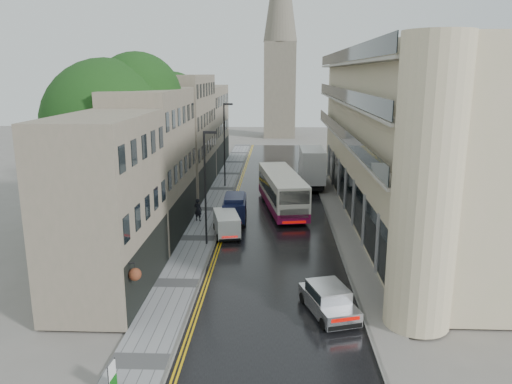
# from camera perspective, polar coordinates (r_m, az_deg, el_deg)

# --- Properties ---
(road) EXTENTS (9.00, 85.00, 0.02)m
(road) POSITION_cam_1_polar(r_m,az_deg,el_deg) (45.71, 2.32, -2.15)
(road) COLOR black
(road) RESTS_ON ground
(left_sidewalk) EXTENTS (2.70, 85.00, 0.12)m
(left_sidewalk) POSITION_cam_1_polar(r_m,az_deg,el_deg) (46.06, -4.98, -2.01)
(left_sidewalk) COLOR gray
(left_sidewalk) RESTS_ON ground
(right_sidewalk) EXTENTS (1.80, 85.00, 0.12)m
(right_sidewalk) POSITION_cam_1_polar(r_m,az_deg,el_deg) (46.02, 9.06, -2.14)
(right_sidewalk) COLOR slate
(right_sidewalk) RESTS_ON ground
(old_shop_row) EXTENTS (4.50, 56.00, 12.00)m
(old_shop_row) POSITION_cam_1_polar(r_m,az_deg,el_deg) (47.88, -9.05, 5.73)
(old_shop_row) COLOR gray
(old_shop_row) RESTS_ON ground
(modern_block) EXTENTS (8.00, 40.00, 14.00)m
(modern_block) POSITION_cam_1_polar(r_m,az_deg,el_deg) (44.08, 15.99, 6.03)
(modern_block) COLOR beige
(modern_block) RESTS_ON ground
(church_spire) EXTENTS (6.40, 6.40, 40.00)m
(church_spire) POSITION_cam_1_polar(r_m,az_deg,el_deg) (98.82, 2.80, 17.92)
(church_spire) COLOR #6F6657
(church_spire) RESTS_ON ground
(tree_near) EXTENTS (10.56, 10.56, 13.89)m
(tree_near) POSITION_cam_1_polar(r_m,az_deg,el_deg) (38.96, -16.39, 5.01)
(tree_near) COLOR black
(tree_near) RESTS_ON ground
(tree_far) EXTENTS (9.24, 9.24, 12.46)m
(tree_far) POSITION_cam_1_polar(r_m,az_deg,el_deg) (51.36, -11.43, 6.40)
(tree_far) COLOR black
(tree_far) RESTS_ON ground
(cream_bus) EXTENTS (4.67, 12.44, 3.32)m
(cream_bus) POSITION_cam_1_polar(r_m,az_deg,el_deg) (42.66, 2.05, -0.97)
(cream_bus) COLOR white
(cream_bus) RESTS_ON road
(white_lorry) EXTENTS (2.58, 8.33, 4.36)m
(white_lorry) POSITION_cam_1_polar(r_m,az_deg,el_deg) (53.19, 5.27, 2.45)
(white_lorry) COLOR silver
(white_lorry) RESTS_ON road
(silver_hatchback) EXTENTS (3.00, 4.60, 1.59)m
(silver_hatchback) POSITION_cam_1_polar(r_m,az_deg,el_deg) (25.27, 7.79, -13.72)
(silver_hatchback) COLOR silver
(silver_hatchback) RESTS_ON road
(white_van) EXTENTS (2.51, 4.24, 1.80)m
(white_van) POSITION_cam_1_polar(r_m,az_deg,el_deg) (37.31, -4.33, -4.35)
(white_van) COLOR white
(white_van) RESTS_ON road
(navy_van) EXTENTS (2.01, 4.66, 2.34)m
(navy_van) POSITION_cam_1_polar(r_m,az_deg,el_deg) (40.94, -3.72, -2.32)
(navy_van) COLOR #0E1333
(navy_van) RESTS_ON road
(pedestrian) EXTENTS (0.82, 0.70, 1.91)m
(pedestrian) POSITION_cam_1_polar(r_m,az_deg,el_deg) (42.28, -6.64, -2.03)
(pedestrian) COLOR black
(pedestrian) RESTS_ON left_sidewalk
(lamp_post_near) EXTENTS (0.93, 0.23, 8.22)m
(lamp_post_near) POSITION_cam_1_polar(r_m,az_deg,el_deg) (35.73, -5.82, 0.33)
(lamp_post_near) COLOR black
(lamp_post_near) RESTS_ON left_sidewalk
(lamp_post_far) EXTENTS (1.02, 0.26, 9.00)m
(lamp_post_far) POSITION_cam_1_polar(r_m,az_deg,el_deg) (54.47, -3.63, 5.32)
(lamp_post_far) COLOR black
(lamp_post_far) RESTS_ON left_sidewalk
(estate_sign) EXTENTS (0.13, 0.68, 1.13)m
(estate_sign) POSITION_cam_1_polar(r_m,az_deg,el_deg) (21.65, -16.13, -19.60)
(estate_sign) COLOR silver
(estate_sign) RESTS_ON left_sidewalk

